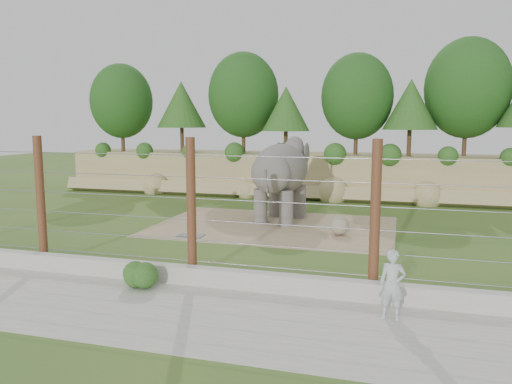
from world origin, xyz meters
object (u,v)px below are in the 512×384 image
(stone_ball, at_px, (339,226))
(zookeeper, at_px, (392,285))
(elephant, at_px, (281,181))
(barrier_fence, at_px, (191,209))

(stone_ball, bearing_deg, zookeeper, -75.26)
(elephant, height_order, zookeeper, elephant)
(elephant, distance_m, stone_ball, 3.88)
(stone_ball, height_order, zookeeper, zookeeper)
(elephant, distance_m, zookeeper, 11.45)
(elephant, height_order, barrier_fence, barrier_fence)
(barrier_fence, distance_m, zookeeper, 5.81)
(stone_ball, distance_m, barrier_fence, 7.54)
(elephant, relative_size, barrier_fence, 0.22)
(elephant, bearing_deg, zookeeper, -58.46)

